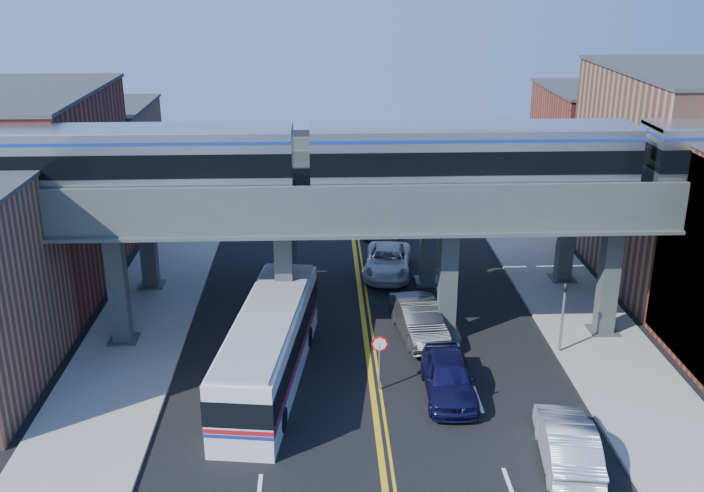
{
  "coord_description": "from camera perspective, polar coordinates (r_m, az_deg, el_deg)",
  "views": [
    {
      "loc": [
        -2.14,
        -27.24,
        17.77
      ],
      "look_at": [
        -0.69,
        8.19,
        4.88
      ],
      "focal_mm": 40.0,
      "sensor_mm": 36.0,
      "label": 1
    }
  ],
  "objects": [
    {
      "name": "building_west_c",
      "position": [
        60.16,
        -18.15,
        5.75
      ],
      "size": [
        8.0,
        10.0,
        8.0
      ],
      "primitive_type": "cube",
      "color": "brown",
      "rests_on": "ground"
    },
    {
      "name": "car_lane_c",
      "position": [
        47.2,
        2.6,
        -1.11
      ],
      "size": [
        3.39,
        6.06,
        1.6
      ],
      "primitive_type": "imported",
      "rotation": [
        0.0,
        0.0,
        -0.13
      ],
      "color": "silver",
      "rests_on": "ground"
    },
    {
      "name": "car_lane_a",
      "position": [
        34.53,
        7.04,
        -9.45
      ],
      "size": [
        2.22,
        5.27,
        1.78
      ],
      "primitive_type": "imported",
      "rotation": [
        0.0,
        0.0,
        -0.02
      ],
      "color": "#0F0E36",
      "rests_on": "ground"
    },
    {
      "name": "stop_sign",
      "position": [
        34.3,
        2.03,
        -7.85
      ],
      "size": [
        0.76,
        0.09,
        2.63
      ],
      "color": "slate",
      "rests_on": "ground"
    },
    {
      "name": "ground",
      "position": [
        32.59,
        1.85,
        -13.07
      ],
      "size": [
        120.0,
        120.0,
        0.0
      ],
      "primitive_type": "plane",
      "color": "black",
      "rests_on": "ground"
    },
    {
      "name": "sidewalk_west",
      "position": [
        42.27,
        -14.98,
        -5.49
      ],
      "size": [
        5.0,
        70.0,
        0.16
      ],
      "primitive_type": "cube",
      "color": "gray",
      "rests_on": "ground"
    },
    {
      "name": "building_east_c",
      "position": [
        61.36,
        17.49,
        6.57
      ],
      "size": [
        8.0,
        10.0,
        9.0
      ],
      "primitive_type": "cube",
      "color": "brown",
      "rests_on": "ground"
    },
    {
      "name": "traffic_signal",
      "position": [
        38.37,
        15.11,
        -4.53
      ],
      "size": [
        0.15,
        0.18,
        4.1
      ],
      "color": "slate",
      "rests_on": "ground"
    },
    {
      "name": "building_west_b",
      "position": [
        47.83,
        -22.3,
        3.6
      ],
      "size": [
        8.0,
        14.0,
        11.0
      ],
      "primitive_type": "cube",
      "color": "brown",
      "rests_on": "ground"
    },
    {
      "name": "sidewalk_east",
      "position": [
        43.42,
        16.25,
        -4.91
      ],
      "size": [
        5.0,
        70.0,
        0.16
      ],
      "primitive_type": "cube",
      "color": "gray",
      "rests_on": "ground"
    },
    {
      "name": "transit_bus",
      "position": [
        35.23,
        -6.07,
        -7.4
      ],
      "size": [
        4.3,
        12.56,
        3.17
      ],
      "rotation": [
        0.0,
        0.0,
        1.44
      ],
      "color": "silver",
      "rests_on": "ground"
    },
    {
      "name": "transit_train",
      "position": [
        36.93,
        8.72,
        6.4
      ],
      "size": [
        46.55,
        2.92,
        3.4
      ],
      "color": "black",
      "rests_on": "elevated_viaduct_near"
    },
    {
      "name": "mural_panel",
      "position": [
        37.73,
        24.1,
        -2.03
      ],
      "size": [
        0.1,
        9.5,
        9.5
      ],
      "primitive_type": "cube",
      "color": "teal",
      "rests_on": "ground"
    },
    {
      "name": "elevated_viaduct_far",
      "position": [
        43.77,
        0.54,
        5.02
      ],
      "size": [
        52.0,
        3.6,
        7.4
      ],
      "color": "#424D4A",
      "rests_on": "ground"
    },
    {
      "name": "car_lane_b",
      "position": [
        39.5,
        4.88,
        -5.37
      ],
      "size": [
        2.64,
        5.71,
        1.81
      ],
      "primitive_type": "imported",
      "rotation": [
        0.0,
        0.0,
        0.14
      ],
      "color": "#2A2A2C",
      "rests_on": "ground"
    },
    {
      "name": "car_lane_d",
      "position": [
        55.17,
        2.06,
        2.18
      ],
      "size": [
        2.98,
        6.49,
        1.84
      ],
      "primitive_type": "imported",
      "rotation": [
        0.0,
        0.0,
        -0.06
      ],
      "color": "silver",
      "rests_on": "ground"
    },
    {
      "name": "elevated_viaduct_near",
      "position": [
        37.06,
        1.08,
        2.23
      ],
      "size": [
        52.0,
        3.6,
        7.4
      ],
      "color": "#424D4A",
      "rests_on": "ground"
    },
    {
      "name": "car_parked_curb",
      "position": [
        31.17,
        15.4,
        -13.64
      ],
      "size": [
        2.53,
        5.54,
        1.76
      ],
      "primitive_type": "imported",
      "rotation": [
        0.0,
        0.0,
        3.01
      ],
      "color": "#BCBCC1",
      "rests_on": "ground"
    },
    {
      "name": "building_east_b",
      "position": [
        49.34,
        22.55,
        4.64
      ],
      "size": [
        8.0,
        14.0,
        12.0
      ],
      "primitive_type": "cube",
      "color": "brown",
      "rests_on": "ground"
    }
  ]
}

